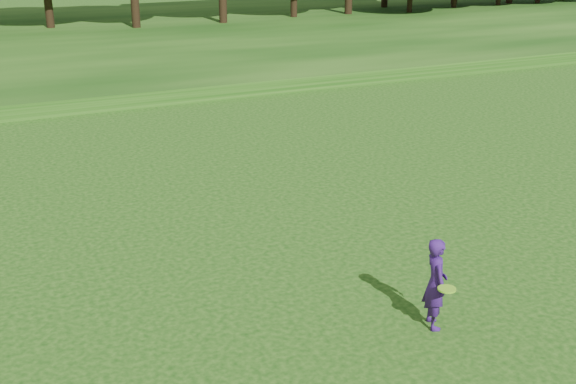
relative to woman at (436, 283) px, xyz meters
name	(u,v)px	position (x,y,z in m)	size (l,w,h in m)	color
berm	(9,47)	(-4.52, 32.48, -0.54)	(130.00, 30.00, 0.60)	#103F0C
walking_path	(41,112)	(-4.52, 18.48, -0.82)	(130.00, 1.60, 0.04)	gray
woman	(436,283)	(0.00, 0.00, 0.00)	(0.56, 0.93, 1.68)	#3C186E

